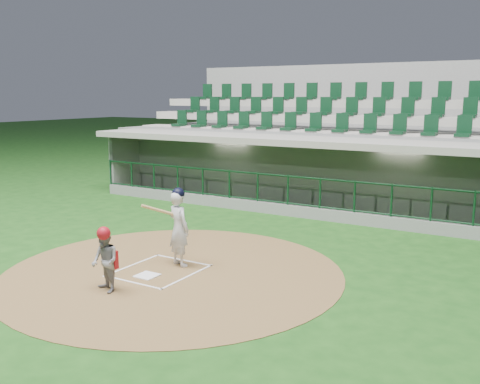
# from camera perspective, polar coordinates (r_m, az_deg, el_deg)

# --- Properties ---
(ground) EXTENTS (120.00, 120.00, 0.00)m
(ground) POSITION_cam_1_polar(r_m,az_deg,el_deg) (11.91, -7.67, -7.98)
(ground) COLOR #174413
(ground) RESTS_ON ground
(dirt_circle) EXTENTS (7.20, 7.20, 0.01)m
(dirt_circle) POSITION_cam_1_polar(r_m,az_deg,el_deg) (11.58, -7.12, -8.47)
(dirt_circle) COLOR brown
(dirt_circle) RESTS_ON ground
(home_plate) EXTENTS (0.43, 0.43, 0.02)m
(home_plate) POSITION_cam_1_polar(r_m,az_deg,el_deg) (11.39, -9.89, -8.77)
(home_plate) COLOR white
(home_plate) RESTS_ON dirt_circle
(batter_box_chalk) EXTENTS (1.55, 1.80, 0.01)m
(batter_box_chalk) POSITION_cam_1_polar(r_m,az_deg,el_deg) (11.68, -8.60, -8.28)
(batter_box_chalk) COLOR white
(batter_box_chalk) RESTS_ON ground
(dugout_structure) EXTENTS (16.40, 3.70, 3.00)m
(dugout_structure) POSITION_cam_1_polar(r_m,az_deg,el_deg) (18.22, 8.22, 1.50)
(dugout_structure) COLOR slate
(dugout_structure) RESTS_ON ground
(seating_deck) EXTENTS (17.00, 6.72, 5.15)m
(seating_deck) POSITION_cam_1_polar(r_m,az_deg,el_deg) (21.07, 11.07, 3.87)
(seating_deck) COLOR slate
(seating_deck) RESTS_ON ground
(batter) EXTENTS (0.89, 0.93, 1.74)m
(batter) POSITION_cam_1_polar(r_m,az_deg,el_deg) (11.76, -6.56, -3.70)
(batter) COLOR silver
(batter) RESTS_ON dirt_circle
(catcher) EXTENTS (0.71, 0.64, 1.28)m
(catcher) POSITION_cam_1_polar(r_m,az_deg,el_deg) (10.52, -14.20, -7.04)
(catcher) COLOR gray
(catcher) RESTS_ON dirt_circle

